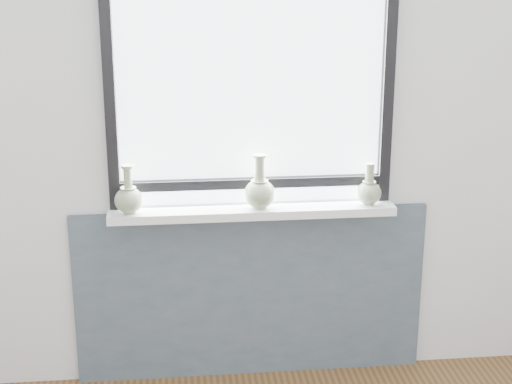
{
  "coord_description": "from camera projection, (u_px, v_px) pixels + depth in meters",
  "views": [
    {
      "loc": [
        -0.35,
        -1.7,
        2.04
      ],
      "look_at": [
        0.0,
        1.55,
        1.02
      ],
      "focal_mm": 55.0,
      "sensor_mm": 36.0,
      "label": 1
    }
  ],
  "objects": [
    {
      "name": "vase_c",
      "position": [
        369.0,
        191.0,
        3.63
      ],
      "size": [
        0.12,
        0.12,
        0.2
      ],
      "rotation": [
        0.0,
        0.0,
        0.04
      ],
      "color": "#92A27F",
      "rests_on": "windowsill"
    },
    {
      "name": "windowsill",
      "position": [
        252.0,
        211.0,
        3.62
      ],
      "size": [
        1.32,
        0.18,
        0.04
      ],
      "primitive_type": "cube",
      "color": "white",
      "rests_on": "apron_panel"
    },
    {
      "name": "vase_b",
      "position": [
        260.0,
        191.0,
        3.57
      ],
      "size": [
        0.14,
        0.14,
        0.25
      ],
      "rotation": [
        0.0,
        0.0,
        -0.17
      ],
      "color": "#92A27F",
      "rests_on": "windowsill"
    },
    {
      "name": "apron_panel",
      "position": [
        251.0,
        293.0,
        3.82
      ],
      "size": [
        1.7,
        0.03,
        0.86
      ],
      "primitive_type": "cube",
      "color": "#4D5867",
      "rests_on": "ground"
    },
    {
      "name": "window",
      "position": [
        251.0,
        88.0,
        3.51
      ],
      "size": [
        1.3,
        0.06,
        1.05
      ],
      "color": "black",
      "rests_on": "windowsill"
    },
    {
      "name": "vase_a",
      "position": [
        129.0,
        198.0,
        3.51
      ],
      "size": [
        0.13,
        0.13,
        0.22
      ],
      "rotation": [
        0.0,
        0.0,
        0.26
      ],
      "color": "#92A27F",
      "rests_on": "windowsill"
    },
    {
      "name": "back_wall",
      "position": [
        250.0,
        117.0,
        3.59
      ],
      "size": [
        3.6,
        0.02,
        2.6
      ],
      "primitive_type": "cube",
      "color": "silver",
      "rests_on": "ground"
    }
  ]
}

